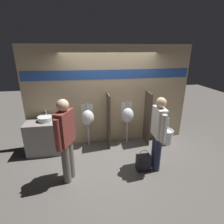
# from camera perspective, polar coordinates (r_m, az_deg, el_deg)

# --- Properties ---
(ground_plane) EXTENTS (16.00, 16.00, 0.00)m
(ground_plane) POSITION_cam_1_polar(r_m,az_deg,el_deg) (4.81, 0.35, -12.53)
(ground_plane) COLOR #5B5651
(display_wall) EXTENTS (4.48, 0.07, 2.70)m
(display_wall) POSITION_cam_1_polar(r_m,az_deg,el_deg) (4.81, -0.86, 5.20)
(display_wall) COLOR tan
(display_wall) RESTS_ON ground_plane
(sink_counter) EXTENTS (0.92, 0.59, 0.86)m
(sink_counter) POSITION_cam_1_polar(r_m,az_deg,el_deg) (4.89, -20.83, -7.59)
(sink_counter) COLOR gray
(sink_counter) RESTS_ON ground_plane
(sink_basin) EXTENTS (0.39, 0.39, 0.25)m
(sink_basin) POSITION_cam_1_polar(r_m,az_deg,el_deg) (4.74, -20.83, -1.99)
(sink_basin) COLOR silver
(sink_basin) RESTS_ON sink_counter
(cell_phone) EXTENTS (0.07, 0.14, 0.01)m
(cell_phone) POSITION_cam_1_polar(r_m,az_deg,el_deg) (4.56, -18.38, -3.28)
(cell_phone) COLOR #232328
(cell_phone) RESTS_ON sink_counter
(divider_near_counter) EXTENTS (0.03, 0.48, 1.49)m
(divider_near_counter) POSITION_cam_1_polar(r_m,az_deg,el_deg) (4.75, -1.16, -2.87)
(divider_near_counter) COLOR #4C4238
(divider_near_counter) RESTS_ON ground_plane
(divider_mid) EXTENTS (0.03, 0.48, 1.49)m
(divider_mid) POSITION_cam_1_polar(r_m,az_deg,el_deg) (5.02, 11.43, -2.00)
(divider_mid) COLOR #4C4238
(divider_mid) RESTS_ON ground_plane
(urinal_near_counter) EXTENTS (0.34, 0.31, 1.22)m
(urinal_near_counter) POSITION_cam_1_polar(r_m,az_deg,el_deg) (4.76, -7.92, -1.92)
(urinal_near_counter) COLOR silver
(urinal_near_counter) RESTS_ON ground_plane
(urinal_far) EXTENTS (0.34, 0.31, 1.22)m
(urinal_far) POSITION_cam_1_polar(r_m,az_deg,el_deg) (4.90, 5.07, -1.13)
(urinal_far) COLOR silver
(urinal_far) RESTS_ON ground_plane
(toilet) EXTENTS (0.40, 0.57, 0.80)m
(toilet) POSITION_cam_1_polar(r_m,az_deg,el_deg) (5.35, 16.96, -6.59)
(toilet) COLOR silver
(toilet) RESTS_ON ground_plane
(person_in_vest) EXTENTS (0.36, 0.56, 1.74)m
(person_in_vest) POSITION_cam_1_polar(r_m,az_deg,el_deg) (3.52, -14.83, -8.25)
(person_in_vest) COLOR #666056
(person_in_vest) RESTS_ON ground_plane
(person_with_lanyard) EXTENTS (0.22, 0.58, 1.67)m
(person_with_lanyard) POSITION_cam_1_polar(r_m,az_deg,el_deg) (3.88, 14.85, -6.14)
(person_with_lanyard) COLOR #282D4C
(person_with_lanyard) RESTS_ON ground_plane
(shopping_bag) EXTENTS (0.31, 0.17, 0.50)m
(shopping_bag) POSITION_cam_1_polar(r_m,az_deg,el_deg) (4.13, 10.17, -15.85)
(shopping_bag) COLOR #232328
(shopping_bag) RESTS_ON ground_plane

